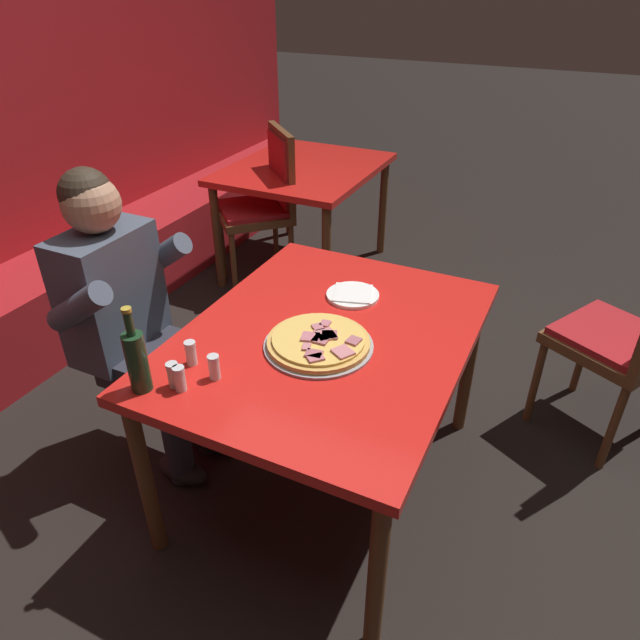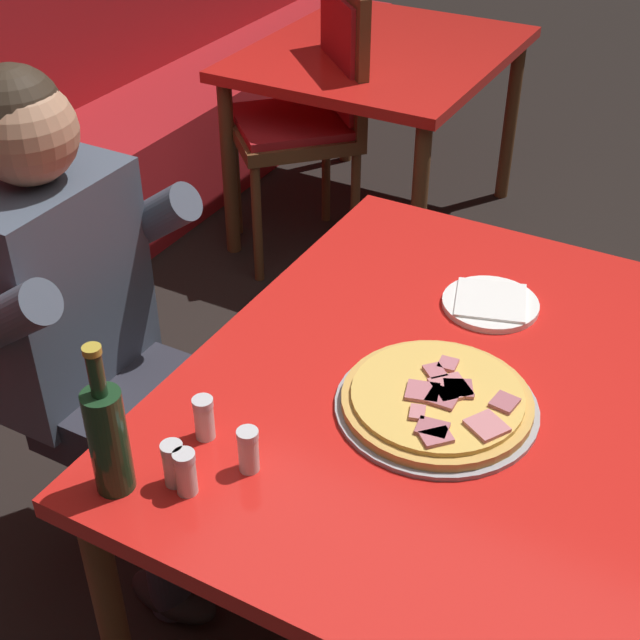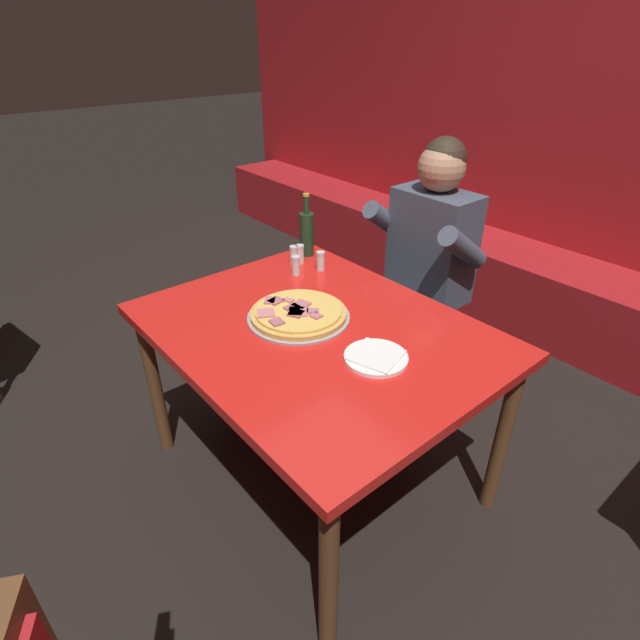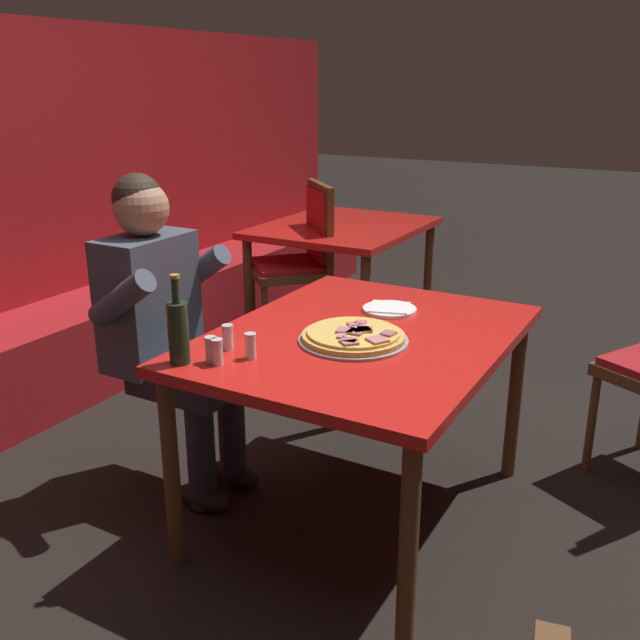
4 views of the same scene
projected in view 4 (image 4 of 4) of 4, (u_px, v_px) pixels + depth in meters
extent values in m
plane|color=black|center=(359.00, 512.00, 2.78)|extent=(24.00, 24.00, 0.00)
cube|color=#A3191E|center=(27.00, 368.00, 3.56)|extent=(6.46, 0.48, 0.46)
cylinder|color=brown|center=(408.00, 550.00, 2.00)|extent=(0.06, 0.06, 0.70)
cylinder|color=brown|center=(515.00, 399.00, 2.94)|extent=(0.06, 0.06, 0.70)
cylinder|color=brown|center=(171.00, 472.00, 2.39)|extent=(0.06, 0.06, 0.70)
cylinder|color=brown|center=(332.00, 361.00, 3.33)|extent=(0.06, 0.06, 0.70)
cube|color=red|center=(362.00, 339.00, 2.55)|extent=(1.26, 0.98, 0.04)
cylinder|color=#9E9EA3|center=(353.00, 340.00, 2.46)|extent=(0.38, 0.38, 0.01)
cylinder|color=gold|center=(353.00, 336.00, 2.45)|extent=(0.36, 0.36, 0.02)
cylinder|color=#E0B251|center=(353.00, 333.00, 2.45)|extent=(0.32, 0.32, 0.01)
cube|color=#C6757A|center=(361.00, 329.00, 2.46)|extent=(0.09, 0.10, 0.01)
cube|color=#C6757A|center=(342.00, 336.00, 2.39)|extent=(0.05, 0.04, 0.01)
cube|color=#C6757A|center=(377.00, 340.00, 2.36)|extent=(0.08, 0.08, 0.01)
cube|color=#A85B66|center=(348.00, 340.00, 2.35)|extent=(0.05, 0.06, 0.01)
cube|color=#B76670|center=(350.00, 343.00, 2.33)|extent=(0.07, 0.06, 0.01)
cube|color=#A85B66|center=(388.00, 333.00, 2.42)|extent=(0.05, 0.05, 0.01)
cube|color=#B76670|center=(345.00, 330.00, 2.44)|extent=(0.07, 0.07, 0.01)
cube|color=#A85B66|center=(365.00, 330.00, 2.45)|extent=(0.07, 0.07, 0.01)
cube|color=#B76670|center=(353.00, 325.00, 2.50)|extent=(0.06, 0.06, 0.01)
cube|color=#B76670|center=(361.00, 322.00, 2.52)|extent=(0.04, 0.04, 0.01)
cube|color=#A85B66|center=(356.00, 332.00, 2.43)|extent=(0.05, 0.06, 0.01)
cylinder|color=white|center=(390.00, 310.00, 2.78)|extent=(0.21, 0.21, 0.01)
cube|color=white|center=(390.00, 307.00, 2.77)|extent=(0.19, 0.19, 0.01)
cylinder|color=#19381E|center=(178.00, 333.00, 2.24)|extent=(0.07, 0.07, 0.20)
cylinder|color=#19381E|center=(176.00, 291.00, 2.20)|extent=(0.03, 0.03, 0.08)
cylinder|color=#B29933|center=(175.00, 276.00, 2.18)|extent=(0.03, 0.03, 0.01)
cylinder|color=silver|center=(211.00, 352.00, 2.27)|extent=(0.04, 0.04, 0.07)
cylinder|color=#516B33|center=(211.00, 356.00, 2.28)|extent=(0.03, 0.03, 0.04)
cylinder|color=silver|center=(210.00, 339.00, 2.26)|extent=(0.04, 0.04, 0.01)
cylinder|color=silver|center=(228.00, 339.00, 2.38)|extent=(0.04, 0.04, 0.07)
cylinder|color=#28231E|center=(228.00, 343.00, 2.38)|extent=(0.03, 0.03, 0.04)
cylinder|color=silver|center=(227.00, 327.00, 2.37)|extent=(0.04, 0.04, 0.01)
cylinder|color=silver|center=(217.00, 354.00, 2.25)|extent=(0.04, 0.04, 0.07)
cylinder|color=#B23323|center=(218.00, 358.00, 2.26)|extent=(0.03, 0.03, 0.04)
cylinder|color=silver|center=(217.00, 341.00, 2.24)|extent=(0.04, 0.04, 0.01)
cylinder|color=silver|center=(251.00, 348.00, 2.30)|extent=(0.04, 0.04, 0.07)
cylinder|color=silver|center=(251.00, 352.00, 2.31)|extent=(0.03, 0.03, 0.04)
cylinder|color=silver|center=(250.00, 335.00, 2.29)|extent=(0.04, 0.04, 0.01)
ellipsoid|color=black|center=(204.00, 497.00, 2.80)|extent=(0.11, 0.24, 0.09)
ellipsoid|color=black|center=(234.00, 474.00, 2.96)|extent=(0.11, 0.24, 0.09)
cylinder|color=#282833|center=(201.00, 455.00, 2.74)|extent=(0.11, 0.11, 0.43)
cylinder|color=#282833|center=(232.00, 434.00, 2.90)|extent=(0.11, 0.11, 0.43)
cube|color=#282833|center=(193.00, 374.00, 2.78)|extent=(0.34, 0.40, 0.12)
cube|color=#424C5B|center=(149.00, 301.00, 2.78)|extent=(0.38, 0.22, 0.52)
cylinder|color=#424C5B|center=(122.00, 299.00, 2.54)|extent=(0.09, 0.30, 0.25)
cylinder|color=#424C5B|center=(199.00, 271.00, 2.90)|extent=(0.09, 0.30, 0.25)
sphere|color=tan|center=(141.00, 208.00, 2.67)|extent=(0.21, 0.21, 0.21)
sphere|color=#2D2319|center=(137.00, 198.00, 2.66)|extent=(0.19, 0.19, 0.19)
cylinder|color=brown|center=(591.00, 424.00, 3.00)|extent=(0.04, 0.04, 0.45)
cylinder|color=brown|center=(253.00, 306.00, 4.51)|extent=(0.04, 0.04, 0.48)
cylinder|color=brown|center=(265.00, 325.00, 4.16)|extent=(0.04, 0.04, 0.48)
cylinder|color=brown|center=(311.00, 301.00, 4.61)|extent=(0.04, 0.04, 0.48)
cylinder|color=brown|center=(327.00, 319.00, 4.26)|extent=(0.04, 0.04, 0.48)
cube|color=brown|center=(288.00, 271.00, 4.30)|extent=(0.62, 0.62, 0.05)
cube|color=#A3191E|center=(288.00, 265.00, 4.29)|extent=(0.57, 0.57, 0.03)
cube|color=brown|center=(320.00, 225.00, 4.26)|extent=(0.34, 0.34, 0.49)
cube|color=#A3191E|center=(316.00, 225.00, 4.26)|extent=(0.27, 0.27, 0.42)
cylinder|color=brown|center=(365.00, 315.00, 3.97)|extent=(0.06, 0.06, 0.70)
cylinder|color=brown|center=(428.00, 275.00, 4.77)|extent=(0.06, 0.06, 0.70)
cylinder|color=brown|center=(249.00, 296.00, 4.33)|extent=(0.06, 0.06, 0.70)
cylinder|color=brown|center=(326.00, 262.00, 5.14)|extent=(0.06, 0.06, 0.70)
cube|color=red|center=(343.00, 228.00, 4.43)|extent=(1.09, 0.90, 0.04)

